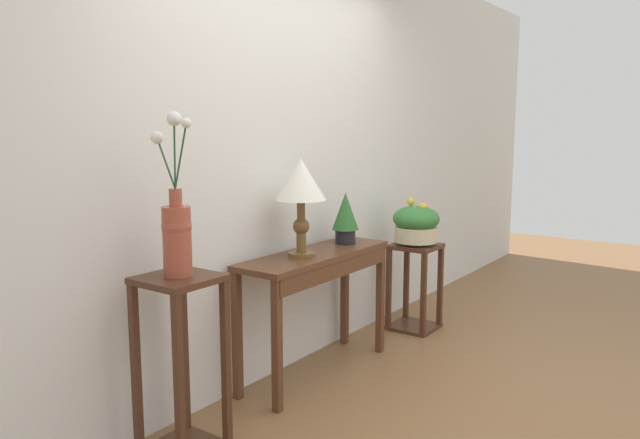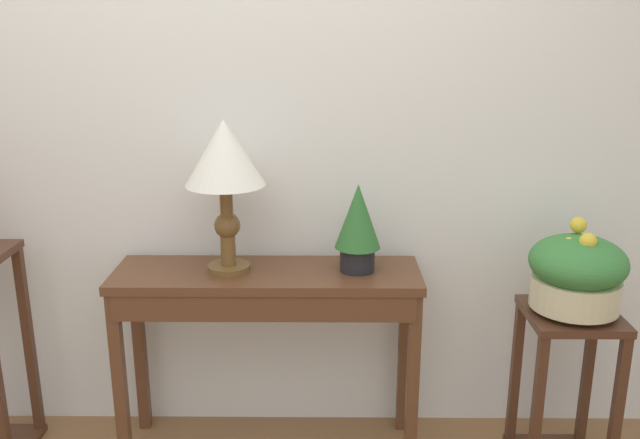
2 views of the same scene
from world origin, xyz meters
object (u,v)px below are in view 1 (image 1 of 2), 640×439
Objects in this scene: table_lamp at (301,185)px; planter_bowl_wide_right at (416,224)px; console_table at (318,273)px; pedestal_stand_right at (415,287)px; pedestal_stand_left at (182,366)px; potted_plant_on_console at (345,216)px; flower_vase_tall_left at (176,228)px.

planter_bowl_wide_right is (1.29, -0.11, -0.38)m from table_lamp.
table_lamp reaches higher than console_table.
pedestal_stand_right is 0.49m from planter_bowl_wide_right.
pedestal_stand_left is (-1.14, -0.03, -0.22)m from console_table.
table_lamp reaches higher than potted_plant_on_console.
table_lamp is 0.78× the size of flower_vase_tall_left.
flower_vase_tall_left reaches higher than console_table.
pedestal_stand_left is at bearing 16.12° from flower_vase_tall_left.
pedestal_stand_left is 1.17× the size of flower_vase_tall_left.
planter_bowl_wide_right is (0.80, -0.12, -0.15)m from potted_plant_on_console.
pedestal_stand_right is (1.14, -0.09, -0.32)m from console_table.
flower_vase_tall_left is 2.11× the size of planter_bowl_wide_right.
table_lamp is 0.67× the size of pedestal_stand_left.
console_table is 3.36× the size of planter_bowl_wide_right.
planter_bowl_wide_right reaches higher than console_table.
console_table is at bearing 175.56° from planter_bowl_wide_right.
potted_plant_on_console reaches higher than pedestal_stand_left.
flower_vase_tall_left is (-0.00, -0.00, 0.65)m from pedestal_stand_left.
pedestal_stand_left is 1.31× the size of pedestal_stand_right.
table_lamp is at bearing -179.14° from potted_plant_on_console.
planter_bowl_wide_right reaches higher than pedestal_stand_left.
table_lamp is at bearing 171.39° from console_table.
potted_plant_on_console is at bearing 2.27° from flower_vase_tall_left.
potted_plant_on_console is at bearing 0.86° from table_lamp.
pedestal_stand_left is 0.65m from flower_vase_tall_left.
table_lamp is 0.88× the size of pedestal_stand_right.
pedestal_stand_right is (2.28, -0.06, -0.10)m from pedestal_stand_left.
pedestal_stand_right is 1.89× the size of planter_bowl_wide_right.
planter_bowl_wide_right is at bearing -1.48° from pedestal_stand_left.
console_table is 1.78× the size of pedestal_stand_right.
console_table is at bearing 1.50° from flower_vase_tall_left.
potted_plant_on_console is (0.35, 0.03, 0.31)m from console_table.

